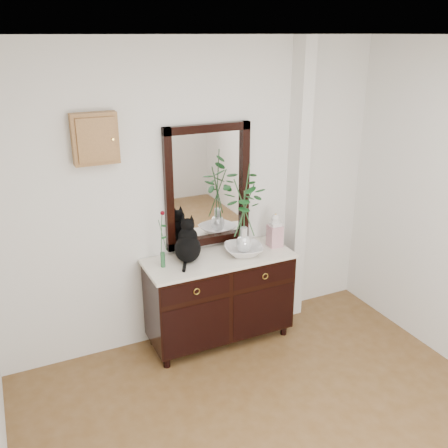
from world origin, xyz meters
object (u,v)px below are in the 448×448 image
lotus_bowl (244,250)px  ginger_jar (275,230)px  sideboard (219,294)px  cat (188,240)px

lotus_bowl → ginger_jar: bearing=7.1°
lotus_bowl → sideboard: bearing=170.9°
cat → lotus_bowl: (0.50, -0.10, -0.14)m
ginger_jar → sideboard: bearing=-179.3°
cat → lotus_bowl: bearing=13.8°
sideboard → cat: bearing=167.6°
cat → sideboard: bearing=12.3°
sideboard → cat: 0.63m
cat → ginger_jar: cat is taller
cat → lotus_bowl: size_ratio=1.09×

